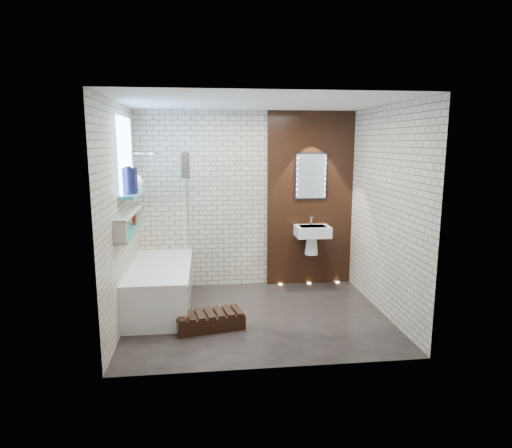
{
  "coord_description": "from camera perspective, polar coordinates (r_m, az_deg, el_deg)",
  "views": [
    {
      "loc": [
        -0.63,
        -5.21,
        2.15
      ],
      "look_at": [
        0.0,
        0.15,
        1.15
      ],
      "focal_mm": 31.1,
      "sensor_mm": 36.0,
      "label": 1
    }
  ],
  "objects": [
    {
      "name": "floor_uplights",
      "position": [
        6.95,
        6.85,
        -7.57
      ],
      "size": [
        0.96,
        0.06,
        0.01
      ],
      "color": "#FFD899",
      "rests_on": "ground"
    },
    {
      "name": "led_mirror",
      "position": [
        6.66,
        7.09,
        6.11
      ],
      "size": [
        0.5,
        0.02,
        0.7
      ],
      "color": "black",
      "rests_on": "walnut_panel"
    },
    {
      "name": "niche_bottles",
      "position": [
        5.57,
        -15.89,
        -0.12
      ],
      "size": [
        0.05,
        0.88,
        0.13
      ],
      "color": "maroon",
      "rests_on": "display_niche"
    },
    {
      "name": "bath_screen",
      "position": [
        6.17,
        -8.87,
        2.26
      ],
      "size": [
        0.01,
        0.78,
        1.4
      ],
      "primitive_type": "cube",
      "color": "white",
      "rests_on": "bathtub"
    },
    {
      "name": "shower_head",
      "position": [
        6.2,
        -13.05,
        8.84
      ],
      "size": [
        0.18,
        0.18,
        0.02
      ],
      "primitive_type": "cylinder",
      "color": "silver",
      "rests_on": "room_shell"
    },
    {
      "name": "clerestory_window",
      "position": [
        5.65,
        -16.41,
        7.54
      ],
      "size": [
        0.18,
        1.0,
        0.94
      ],
      "color": "#7FADE0",
      "rests_on": "room_shell"
    },
    {
      "name": "sill_vases",
      "position": [
        5.6,
        -15.68,
        5.31
      ],
      "size": [
        0.2,
        0.61,
        0.33
      ],
      "color": "white",
      "rests_on": "clerestory_window"
    },
    {
      "name": "towel",
      "position": [
        6.0,
        -9.06,
        7.49
      ],
      "size": [
        0.1,
        0.26,
        0.34
      ],
      "primitive_type": "cube",
      "color": "black",
      "rests_on": "bath_screen"
    },
    {
      "name": "room_shell",
      "position": [
        5.32,
        0.19,
        1.3
      ],
      "size": [
        3.24,
        3.2,
        2.6
      ],
      "color": "#B9AC93",
      "rests_on": "ground"
    },
    {
      "name": "walnut_step",
      "position": [
        5.33,
        -5.99,
        -12.34
      ],
      "size": [
        0.83,
        0.49,
        0.17
      ],
      "primitive_type": "cube",
      "rotation": [
        0.0,
        0.0,
        0.2
      ],
      "color": "black",
      "rests_on": "ground"
    },
    {
      "name": "display_niche",
      "position": [
        5.52,
        -15.97,
        0.17
      ],
      "size": [
        0.14,
        1.3,
        0.26
      ],
      "color": "teal",
      "rests_on": "room_shell"
    },
    {
      "name": "walnut_panel",
      "position": [
        6.73,
        6.95,
        3.16
      ],
      "size": [
        1.3,
        0.06,
        2.6
      ],
      "primitive_type": "cube",
      "color": "black",
      "rests_on": "ground"
    },
    {
      "name": "ground",
      "position": [
        5.68,
        0.18,
        -11.77
      ],
      "size": [
        3.2,
        3.2,
        0.0
      ],
      "primitive_type": "plane",
      "color": "black",
      "rests_on": "ground"
    },
    {
      "name": "bathtub",
      "position": [
        5.99,
        -12.17,
        -7.83
      ],
      "size": [
        0.79,
        1.74,
        0.7
      ],
      "color": "white",
      "rests_on": "ground"
    },
    {
      "name": "washbasin",
      "position": [
        6.63,
        7.25,
        -1.45
      ],
      "size": [
        0.5,
        0.36,
        0.58
      ],
      "color": "white",
      "rests_on": "walnut_panel"
    }
  ]
}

